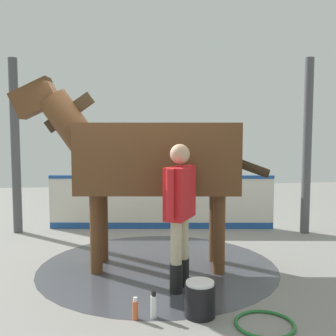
# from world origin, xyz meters

# --- Properties ---
(ground_plane) EXTENTS (16.00, 16.00, 0.02)m
(ground_plane) POSITION_xyz_m (0.00, 0.00, -0.01)
(ground_plane) COLOR gray
(wet_patch) EXTENTS (3.25, 3.25, 0.00)m
(wet_patch) POSITION_xyz_m (0.29, 0.23, 0.00)
(wet_patch) COLOR #42444C
(wet_patch) RESTS_ON ground
(barrier_wall) EXTENTS (0.66, 4.21, 1.02)m
(barrier_wall) POSITION_xyz_m (-1.88, 0.53, 0.47)
(barrier_wall) COLOR silver
(barrier_wall) RESTS_ON ground
(roof_post_near) EXTENTS (0.16, 0.16, 3.14)m
(roof_post_near) POSITION_xyz_m (-1.94, -2.11, 1.57)
(roof_post_near) COLOR #4C4C51
(roof_post_near) RESTS_ON ground
(roof_post_far) EXTENTS (0.16, 0.16, 3.14)m
(roof_post_far) POSITION_xyz_m (-1.23, 3.08, 1.57)
(roof_post_far) COLOR #4C4C51
(roof_post_far) RESTS_ON ground
(horse) EXTENTS (1.19, 3.44, 2.57)m
(horse) POSITION_xyz_m (0.28, 0.11, 1.50)
(horse) COLOR brown
(horse) RESTS_ON ground
(handler) EXTENTS (0.60, 0.44, 1.71)m
(handler) POSITION_xyz_m (1.12, 0.39, 0.99)
(handler) COLOR black
(handler) RESTS_ON ground
(wash_bucket) EXTENTS (0.31, 0.31, 0.36)m
(wash_bucket) POSITION_xyz_m (1.85, 0.48, 0.18)
(wash_bucket) COLOR black
(wash_bucket) RESTS_ON ground
(bottle_shampoo) EXTENTS (0.07, 0.07, 0.27)m
(bottle_shampoo) POSITION_xyz_m (1.82, 0.02, 0.13)
(bottle_shampoo) COLOR white
(bottle_shampoo) RESTS_ON ground
(bottle_spray) EXTENTS (0.06, 0.06, 0.23)m
(bottle_spray) POSITION_xyz_m (1.83, -0.16, 0.10)
(bottle_spray) COLOR #CC5933
(bottle_spray) RESTS_ON ground
(hose_coil) EXTENTS (0.58, 0.58, 0.03)m
(hose_coil) POSITION_xyz_m (2.13, 1.06, 0.02)
(hose_coil) COLOR #267233
(hose_coil) RESTS_ON ground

